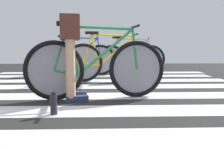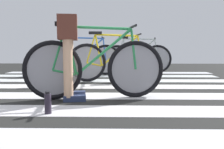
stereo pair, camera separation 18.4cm
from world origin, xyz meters
name	(u,v)px [view 2 (the right image)]	position (x,y,z in m)	size (l,w,h in m)	color
ground	(91,96)	(0.00, 0.00, 0.01)	(18.00, 14.00, 0.02)	black
crosswalk_markings	(91,96)	(0.01, -0.03, 0.02)	(5.45, 6.55, 0.00)	#BBBDBF
bicycle_1_of_4	(95,68)	(0.07, -0.18, 0.41)	(1.73, 0.53, 0.93)	black
cyclist_1_of_4	(69,46)	(-0.23, -0.23, 0.67)	(0.36, 0.44, 1.00)	tan
bicycle_2_of_4	(114,61)	(0.29, 1.38, 0.41)	(1.73, 0.52, 0.93)	black
bicycle_3_of_4	(84,59)	(-0.43, 2.53, 0.41)	(1.74, 0.52, 0.93)	black
bicycle_4_of_4	(137,58)	(0.86, 3.03, 0.41)	(1.72, 0.54, 0.93)	black
water_bottle	(48,103)	(-0.30, -0.90, 0.12)	(0.06, 0.06, 0.22)	#292230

